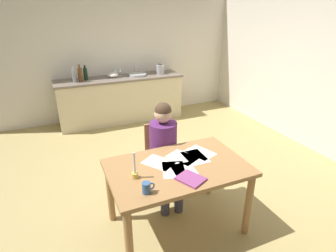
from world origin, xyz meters
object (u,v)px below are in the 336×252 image
at_px(wine_glass_by_kettle, 115,71).
at_px(chair_at_table, 161,156).
at_px(coffee_mug, 147,188).
at_px(book_magazine, 191,179).
at_px(dining_table, 177,175).
at_px(stovetop_kettle, 160,69).
at_px(bottle_oil, 74,76).
at_px(sink_unit, 137,74).
at_px(bottle_wine_red, 85,74).
at_px(person_seated, 165,147).
at_px(wine_glass_near_sink, 120,70).
at_px(mixing_bowl, 113,75).
at_px(candlestick, 135,171).
at_px(bottle_vinegar, 80,74).

bearing_deg(wine_glass_by_kettle, chair_at_table, -91.84).
relative_size(coffee_mug, book_magazine, 0.47).
bearing_deg(dining_table, stovetop_kettle, 71.15).
bearing_deg(bottle_oil, sink_unit, 3.02).
relative_size(book_magazine, bottle_wine_red, 0.84).
bearing_deg(person_seated, wine_glass_near_sink, 85.87).
distance_m(person_seated, wine_glass_by_kettle, 2.86).
xyz_separation_m(mixing_bowl, wine_glass_near_sink, (0.17, 0.11, 0.06)).
bearing_deg(sink_unit, wine_glass_near_sink, 155.38).
bearing_deg(mixing_bowl, bottle_oil, -172.04).
bearing_deg(wine_glass_near_sink, sink_unit, -24.62).
height_order(candlestick, book_magazine, candlestick).
height_order(coffee_mug, bottle_oil, bottle_oil).
height_order(person_seated, bottle_vinegar, bottle_vinegar).
xyz_separation_m(sink_unit, stovetop_kettle, (0.49, -0.00, 0.08)).
bearing_deg(bottle_vinegar, stovetop_kettle, 2.40).
xyz_separation_m(dining_table, chair_at_table, (0.10, 0.67, -0.15)).
distance_m(sink_unit, bottle_oil, 1.23).
distance_m(chair_at_table, bottle_vinegar, 2.60).
xyz_separation_m(sink_unit, wine_glass_near_sink, (-0.32, 0.15, 0.09)).
height_order(person_seated, candlestick, person_seated).
distance_m(coffee_mug, book_magazine, 0.42).
relative_size(bottle_vinegar, bottle_wine_red, 1.14).
relative_size(candlestick, book_magazine, 1.11).
xyz_separation_m(mixing_bowl, stovetop_kettle, (0.98, -0.04, 0.05)).
height_order(person_seated, sink_unit, person_seated).
bearing_deg(book_magazine, stovetop_kettle, 46.69).
xyz_separation_m(book_magazine, bottle_wine_red, (-0.41, 3.50, 0.27)).
bearing_deg(book_magazine, chair_at_table, 58.59).
height_order(bottle_oil, bottle_vinegar, bottle_vinegar).
xyz_separation_m(bottle_oil, bottle_vinegar, (0.11, -0.01, 0.01)).
bearing_deg(bottle_vinegar, person_seated, -77.30).
height_order(chair_at_table, wine_glass_by_kettle, wine_glass_by_kettle).
height_order(stovetop_kettle, wine_glass_by_kettle, stovetop_kettle).
relative_size(stovetop_kettle, wine_glass_by_kettle, 1.43).
relative_size(person_seated, stovetop_kettle, 5.43).
xyz_separation_m(book_magazine, wine_glass_by_kettle, (0.17, 3.61, 0.26)).
relative_size(sink_unit, wine_glass_by_kettle, 2.34).
bearing_deg(book_magazine, coffee_mug, 157.36).
xyz_separation_m(coffee_mug, bottle_wine_red, (0.01, 3.52, 0.23)).
height_order(bottle_vinegar, bottle_wine_red, bottle_vinegar).
relative_size(coffee_mug, bottle_vinegar, 0.34).
distance_m(person_seated, sink_unit, 2.75).
xyz_separation_m(candlestick, wine_glass_near_sink, (0.72, 3.38, 0.20)).
relative_size(bottle_wine_red, stovetop_kettle, 1.26).
relative_size(coffee_mug, bottle_oil, 0.37).
bearing_deg(dining_table, person_seated, 81.16).
relative_size(candlestick, bottle_oil, 0.88).
bearing_deg(person_seated, candlestick, -133.28).
bearing_deg(chair_at_table, candlestick, -127.53).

